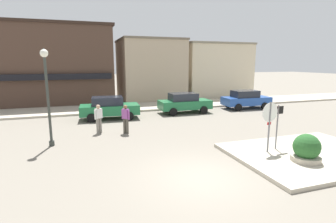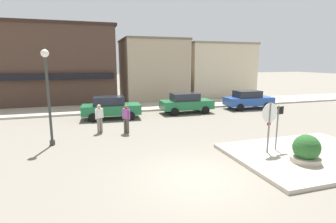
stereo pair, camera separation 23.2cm
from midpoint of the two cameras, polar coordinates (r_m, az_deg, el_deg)
name	(u,v)px [view 2 (the right image)]	position (r m, az deg, el deg)	size (l,w,h in m)	color
ground_plane	(200,178)	(9.38, 7.70, -14.11)	(160.00, 160.00, 0.00)	gray
sidewalk_corner	(309,155)	(12.67, 28.80, -8.33)	(6.40, 4.80, 0.15)	#B7AD99
kerb_far	(130,107)	(22.84, -7.96, 0.91)	(80.00, 4.00, 0.15)	#B7AD99
stop_sign	(269,121)	(11.70, 21.70, -1.92)	(0.82, 0.10, 2.30)	slate
one_way_sign	(277,123)	(12.29, 23.20, -2.34)	(0.60, 0.08, 2.10)	slate
planter	(306,152)	(11.45, 28.37, -7.69)	(1.10, 1.10, 1.23)	#ADA38E
lamp_post	(47,83)	(13.27, -24.33, 5.60)	(0.36, 0.36, 4.54)	#333833
parked_car_nearest	(111,107)	(18.70, -12.00, 0.90)	(4.10, 2.07, 1.56)	#1E6B3D
parked_car_second	(186,103)	(20.44, 4.28, 1.92)	(4.02, 1.91, 1.56)	#1E6B3D
parked_car_third	(248,99)	(23.25, 17.33, 2.53)	(4.07, 2.02, 1.56)	#234C9E
pedestrian_crossing_near	(126,118)	(14.68, -8.64, -1.42)	(0.43, 0.48, 1.61)	#4C473D
pedestrian_crossing_far	(99,118)	(15.12, -14.27, -1.28)	(0.50, 0.40, 1.61)	gray
building_corner_shop	(50,65)	(27.90, -23.99, 9.27)	(12.10, 7.54, 7.32)	#473328
building_storefront_left_near	(152,70)	(28.18, -3.17, 9.06)	(6.34, 6.54, 6.23)	tan
building_storefront_left_mid	(211,70)	(31.93, 9.49, 8.91)	(7.63, 7.96, 5.99)	beige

